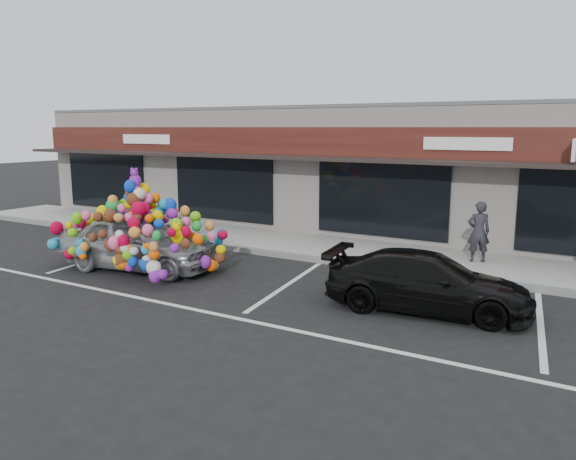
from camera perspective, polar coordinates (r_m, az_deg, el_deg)
The scene contains 11 objects.
ground at distance 14.48m, azimuth -10.05°, elevation -4.14°, with size 90.00×90.00×0.00m, color black.
shop_building at distance 21.20m, azimuth 4.82°, elevation 6.48°, with size 24.00×7.20×4.31m.
sidewalk at distance 17.61m, azimuth -1.59°, elevation -1.14°, with size 26.00×3.00×0.15m, color #999A94.
kerb at distance 16.39m, azimuth -4.38°, elevation -2.04°, with size 26.00×0.18×0.16m, color slate.
parking_stripe_left at distance 16.82m, azimuth -17.93°, elevation -2.44°, with size 0.12×4.40×0.01m, color silver.
parking_stripe_mid at distance 13.06m, azimuth -0.03°, elevation -5.57°, with size 0.12×4.40×0.01m, color silver.
parking_stripe_right at distance 11.43m, azimuth 24.28°, elevation -8.87°, with size 0.12×4.40×0.01m, color silver.
lane_line at distance 11.56m, azimuth -9.89°, elevation -7.87°, with size 14.00×0.12×0.01m, color silver.
toy_car at distance 14.75m, azimuth -14.94°, elevation -0.60°, with size 3.01×4.67×2.57m.
black_sedan at distance 11.46m, azimuth 13.97°, elevation -5.17°, with size 4.01×1.63×1.16m, color black.
pedestrian_a at distance 15.28m, azimuth 18.80°, elevation -0.16°, with size 0.58×0.38×1.59m, color black.
Camera 1 is at (9.18, -10.61, 3.59)m, focal length 35.00 mm.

